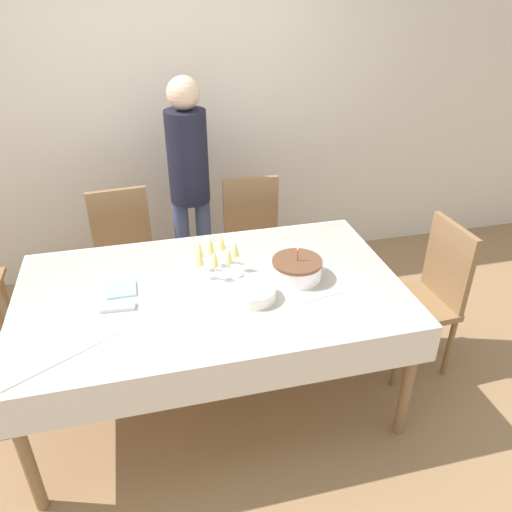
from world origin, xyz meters
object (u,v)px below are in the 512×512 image
(champagne_tray, at_px, (216,259))
(person_standing, at_px, (189,174))
(dining_chair_far_right, at_px, (253,239))
(birthday_cake, at_px, (297,269))
(plate_stack_main, at_px, (253,293))
(dining_chair_right_end, at_px, (428,291))
(dining_chair_far_left, at_px, (126,254))

(champagne_tray, xyz_separation_m, person_standing, (-0.02, 0.97, 0.14))
(dining_chair_far_right, bearing_deg, birthday_cake, -88.77)
(birthday_cake, xyz_separation_m, person_standing, (-0.43, 1.12, 0.17))
(dining_chair_far_right, xyz_separation_m, person_standing, (-0.41, 0.19, 0.47))
(plate_stack_main, bearing_deg, dining_chair_right_end, 7.80)
(dining_chair_far_left, distance_m, birthday_cake, 1.34)
(dining_chair_far_right, relative_size, dining_chair_right_end, 1.00)
(champagne_tray, height_order, person_standing, person_standing)
(dining_chair_far_right, height_order, plate_stack_main, dining_chair_far_right)
(dining_chair_far_left, relative_size, dining_chair_far_right, 1.00)
(dining_chair_far_right, xyz_separation_m, birthday_cake, (0.02, -0.93, 0.30))
(dining_chair_right_end, bearing_deg, champagne_tray, 173.94)
(dining_chair_far_left, relative_size, champagne_tray, 3.14)
(champagne_tray, bearing_deg, plate_stack_main, -64.20)
(dining_chair_far_left, height_order, dining_chair_far_right, same)
(dining_chair_far_right, bearing_deg, plate_stack_main, -103.50)
(birthday_cake, xyz_separation_m, champagne_tray, (-0.42, 0.15, 0.04))
(dining_chair_far_right, relative_size, person_standing, 0.58)
(dining_chair_right_end, height_order, person_standing, person_standing)
(dining_chair_far_right, height_order, birthday_cake, dining_chair_far_right)
(dining_chair_far_right, height_order, champagne_tray, dining_chair_far_right)
(person_standing, bearing_deg, dining_chair_far_right, -24.79)
(dining_chair_far_left, bearing_deg, plate_stack_main, -58.58)
(dining_chair_far_right, bearing_deg, dining_chair_right_end, -46.17)
(dining_chair_right_end, relative_size, birthday_cake, 3.53)
(dining_chair_far_right, bearing_deg, dining_chair_far_left, -179.99)
(dining_chair_far_left, relative_size, birthday_cake, 3.53)
(dining_chair_far_left, xyz_separation_m, plate_stack_main, (0.65, -1.07, 0.27))
(dining_chair_far_left, relative_size, person_standing, 0.58)
(dining_chair_right_end, height_order, plate_stack_main, dining_chair_right_end)
(dining_chair_far_left, height_order, person_standing, person_standing)
(birthday_cake, bearing_deg, person_standing, 111.22)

